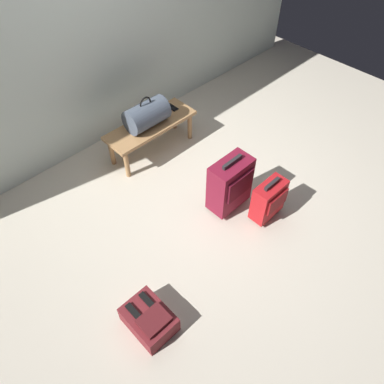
% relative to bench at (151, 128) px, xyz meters
% --- Properties ---
extents(ground_plane, '(6.60, 6.60, 0.00)m').
position_rel_bench_xyz_m(ground_plane, '(-0.10, -1.01, -0.31)').
color(ground_plane, beige).
extents(back_wall, '(6.00, 0.10, 2.80)m').
position_rel_bench_xyz_m(back_wall, '(-0.10, 0.59, 1.09)').
color(back_wall, silver).
rests_on(back_wall, ground).
extents(bench, '(1.00, 0.36, 0.36)m').
position_rel_bench_xyz_m(bench, '(0.00, 0.00, 0.00)').
color(bench, '#A87A4C').
rests_on(bench, ground).
extents(duffel_bag_slate, '(0.44, 0.26, 0.34)m').
position_rel_bench_xyz_m(duffel_bag_slate, '(-0.04, -0.00, 0.19)').
color(duffel_bag_slate, '#475160').
rests_on(duffel_bag_slate, bench).
extents(cell_phone, '(0.07, 0.14, 0.01)m').
position_rel_bench_xyz_m(cell_phone, '(0.35, 0.05, 0.06)').
color(cell_phone, black).
rests_on(cell_phone, bench).
extents(suitcase_upright_burgundy, '(0.40, 0.24, 0.60)m').
position_rel_bench_xyz_m(suitcase_upright_burgundy, '(-0.00, -1.12, -0.00)').
color(suitcase_upright_burgundy, maroon).
rests_on(suitcase_upright_burgundy, ground).
extents(suitcase_small_red, '(0.32, 0.18, 0.46)m').
position_rel_bench_xyz_m(suitcase_small_red, '(0.15, -1.45, -0.07)').
color(suitcase_small_red, red).
rests_on(suitcase_small_red, ground).
extents(backpack_maroon, '(0.28, 0.38, 0.21)m').
position_rel_bench_xyz_m(backpack_maroon, '(-1.29, -1.50, -0.21)').
color(backpack_maroon, maroon).
rests_on(backpack_maroon, ground).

